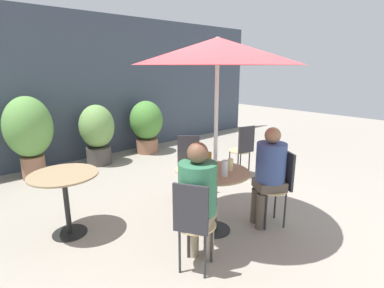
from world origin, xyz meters
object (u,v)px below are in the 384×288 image
Objects in this scene: bistro_chair_2 at (188,162)px; beer_glass_3 at (230,165)px; beer_glass_0 at (209,160)px; beer_glass_1 at (202,167)px; cafe_table_near at (215,184)px; beer_glass_2 at (225,168)px; bistro_chair_3 at (243,147)px; umbrella at (218,52)px; cafe_table_far at (65,188)px; bistro_chair_0 at (193,220)px; seated_person_1 at (269,169)px; potted_plant_0 at (29,131)px; seated_person_0 at (198,195)px; bistro_chair_1 at (279,181)px; potted_plant_2 at (146,124)px; potted_plant_1 at (97,131)px.

bistro_chair_2 is 6.55× the size of beer_glass_3.
beer_glass_0 and beer_glass_1 have the same top height.
beer_glass_2 is at bearing -100.77° from cafe_table_near.
bistro_chair_3 reaches higher than cafe_table_near.
umbrella reaches higher than bistro_chair_3.
beer_glass_0 reaches higher than cafe_table_far.
cafe_table_far is at bearing -7.62° from bistro_chair_0.
cafe_table_near is 0.69m from seated_person_1.
cafe_table_near is 0.55× the size of potted_plant_0.
beer_glass_0 is 0.36m from beer_glass_2.
umbrella reaches higher than beer_glass_2.
seated_person_0 reaches higher than cafe_table_near.
bistro_chair_0 is 5.20× the size of beer_glass_2.
seated_person_1 reaches higher than beer_glass_3.
seated_person_1 reaches higher than beer_glass_0.
bistro_chair_1 reaches higher than beer_glass_1.
beer_glass_1 is 0.15× the size of potted_plant_2.
bistro_chair_1 is 0.74× the size of seated_person_0.
seated_person_0 is at bearing 42.31° from bistro_chair_3.
potted_plant_1 is at bearing -40.71° from seated_person_0.
potted_plant_1 is at bearing 87.72° from beer_glass_2.
umbrella reaches higher than beer_glass_1.
beer_glass_2 is (-1.71, -1.10, 0.28)m from bistro_chair_3.
beer_glass_0 is (-0.33, -0.75, 0.28)m from bistro_chair_2.
beer_glass_1 is (-0.76, 0.37, 0.11)m from seated_person_1.
potted_plant_1 reaches higher than beer_glass_1.
seated_person_1 reaches higher than cafe_table_far.
potted_plant_0 is at bearing 84.39° from cafe_table_far.
potted_plant_1 is at bearing 89.22° from beer_glass_0.
beer_glass_3 is 0.12× the size of potted_plant_1.
seated_person_0 is at bearing -137.43° from beer_glass_1.
bistro_chair_3 is at bearing 28.82° from cafe_table_near.
potted_plant_0 is (-0.94, 3.32, 0.02)m from beer_glass_1.
bistro_chair_3 is at bearing 33.84° from beer_glass_3.
beer_glass_3 is 3.70m from potted_plant_2.
beer_glass_0 is 0.27m from beer_glass_1.
seated_person_1 is 6.88× the size of beer_glass_1.
potted_plant_2 reaches higher than beer_glass_0.
potted_plant_1 is (0.69, 3.69, -0.08)m from seated_person_0.
potted_plant_0 reaches higher than potted_plant_1.
beer_glass_0 is 3.48m from potted_plant_2.
beer_glass_0 is at bearing 69.35° from cafe_table_near.
umbrella is at bearing -110.65° from beer_glass_0.
beer_glass_2 is (-0.03, -0.18, 0.25)m from cafe_table_near.
potted_plant_0 reaches higher than bistro_chair_2.
bistro_chair_0 is 1.43m from bistro_chair_1.
bistro_chair_0 is 1.00× the size of bistro_chair_2.
bistro_chair_0 is 1.72m from umbrella.
bistro_chair_1 is at bearing -64.11° from potted_plant_0.
beer_glass_1 is 3.33m from potted_plant_1.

